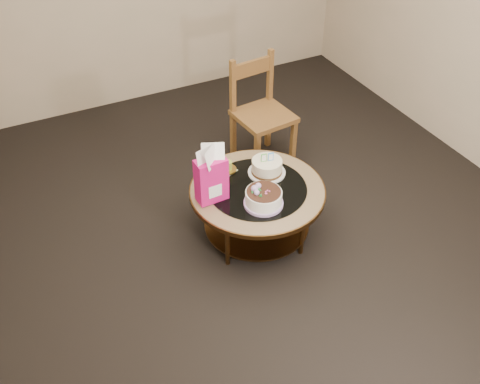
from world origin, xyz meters
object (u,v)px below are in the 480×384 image
coffee_table (257,196)px  dining_chair (261,113)px  gift_bag (211,174)px  decorated_cake (263,199)px  cream_cake (267,167)px

coffee_table → dining_chair: dining_chair is taller
gift_bag → dining_chair: bearing=42.4°
dining_chair → gift_bag: bearing=-141.8°
coffee_table → decorated_cake: (-0.05, -0.18, 0.13)m
gift_bag → decorated_cake: bearing=-38.7°
cream_cake → dining_chair: 0.82m
coffee_table → decorated_cake: 0.23m
cream_cake → decorated_cake: bearing=-110.6°
coffee_table → cream_cake: (0.15, 0.13, 0.14)m
decorated_cake → gift_bag: (-0.30, 0.22, 0.16)m
decorated_cake → dining_chair: size_ratio=0.29×
gift_bag → dining_chair: size_ratio=0.45×
decorated_cake → dining_chair: dining_chair is taller
coffee_table → gift_bag: 0.46m
gift_bag → dining_chair: dining_chair is taller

